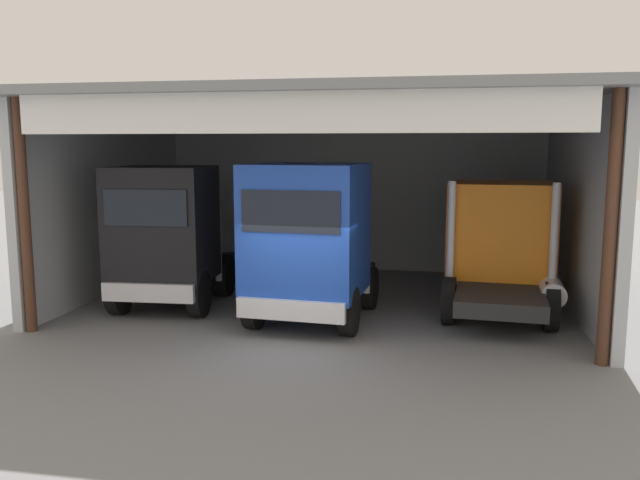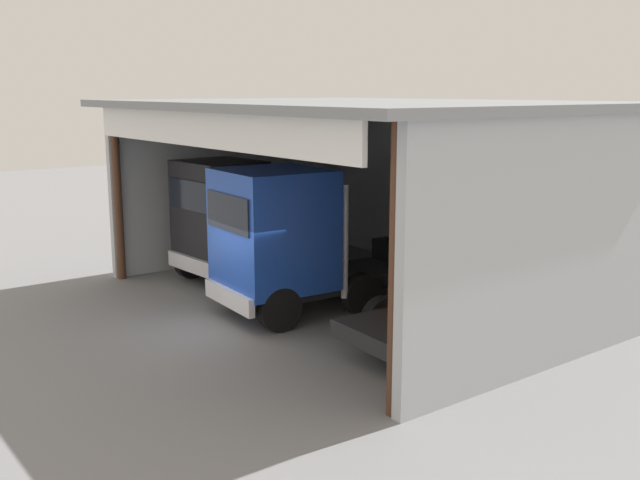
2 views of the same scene
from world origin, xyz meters
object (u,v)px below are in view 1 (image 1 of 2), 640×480
(truck_blue_yard_outside, at_px, (309,240))
(tool_cart, at_px, (285,260))
(oil_drum, at_px, (288,258))
(truck_black_center_bay, at_px, (167,236))
(truck_orange_center_right_bay, at_px, (501,244))

(truck_blue_yard_outside, xyz_separation_m, tool_cart, (-1.90, 5.38, -1.48))
(oil_drum, bearing_deg, truck_black_center_bay, -108.66)
(oil_drum, distance_m, tool_cart, 0.80)
(truck_orange_center_right_bay, relative_size, tool_cart, 4.72)
(tool_cart, bearing_deg, truck_black_center_bay, -112.50)
(truck_black_center_bay, xyz_separation_m, oil_drum, (1.85, 5.48, -1.43))
(truck_black_center_bay, height_order, tool_cart, truck_black_center_bay)
(oil_drum, bearing_deg, tool_cart, -83.40)
(truck_blue_yard_outside, height_order, tool_cart, truck_blue_yard_outside)
(truck_black_center_bay, bearing_deg, oil_drum, -111.89)
(oil_drum, bearing_deg, truck_orange_center_right_bay, -33.38)
(truck_blue_yard_outside, xyz_separation_m, oil_drum, (-1.99, 6.17, -1.53))
(truck_black_center_bay, height_order, oil_drum, truck_black_center_bay)
(truck_black_center_bay, relative_size, truck_orange_center_right_bay, 1.03)
(truck_orange_center_right_bay, bearing_deg, tool_cart, 155.26)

